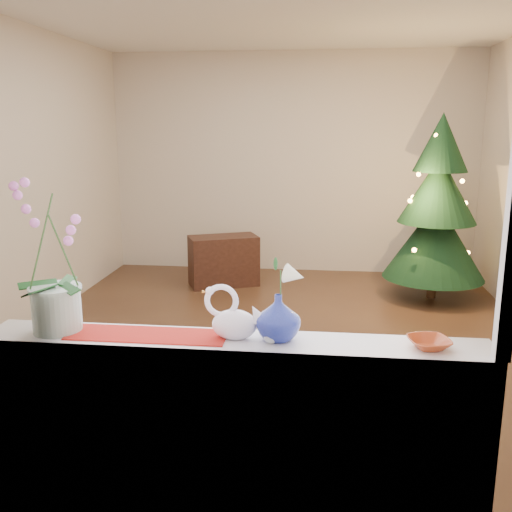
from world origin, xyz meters
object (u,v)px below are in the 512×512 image
Objects in this scene: swan at (234,313)px; blue_vase at (278,314)px; orchid_pot at (52,257)px; amber_dish at (429,344)px; paperweight at (271,336)px; xmas_tree at (437,208)px; side_table at (224,261)px.

blue_vase is at bearing 11.55° from swan.
blue_vase reaches higher than swan.
orchid_pot is 4.69× the size of amber_dish.
swan is 4.21× the size of paperweight.
amber_dish is 0.07× the size of xmas_tree.
orchid_pot is 0.88× the size of side_table.
amber_dish is (0.65, 0.02, -0.01)m from paperweight.
orchid_pot is 2.55× the size of swan.
orchid_pot reaches higher than side_table.
amber_dish is 3.90m from xmas_tree.
orchid_pot is 0.35× the size of xmas_tree.
blue_vase reaches higher than side_table.
paperweight is at bearing -177.95° from amber_dish.
side_table is (-0.91, 4.08, -0.66)m from paperweight.
orchid_pot is 2.94× the size of blue_vase.
amber_dish reaches higher than side_table.
swan is at bearing 165.67° from paperweight.
paperweight is 0.65m from amber_dish.
blue_vase is at bearing 177.84° from amber_dish.
paperweight is 0.03× the size of xmas_tree.
amber_dish is at bearing -2.16° from blue_vase.
xmas_tree is 2.53× the size of side_table.
side_table is at bearing 89.30° from orchid_pot.
orchid_pot is 1.65m from amber_dish.
side_table is at bearing 111.12° from amber_dish.
amber_dish is (1.62, -0.02, -0.32)m from orchid_pot.
orchid_pot reaches higher than blue_vase.
swan is at bearing -102.86° from side_table.
swan is 0.14× the size of xmas_tree.
amber_dish is at bearing 2.05° from paperweight.
side_table is at bearing 174.35° from xmas_tree.
blue_vase is 0.30× the size of side_table.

